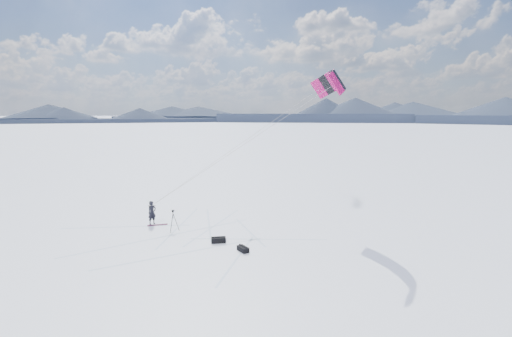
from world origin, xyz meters
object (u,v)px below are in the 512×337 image
at_px(snowboard, 158,225).
at_px(gear_bag_b, 243,249).
at_px(tripod, 173,217).
at_px(snowkiter, 153,224).
at_px(gear_bag_a, 219,240).

relative_size(snowboard, gear_bag_b, 1.63).
height_order(snowboard, gear_bag_b, gear_bag_b).
relative_size(snowboard, tripod, 0.96).
relative_size(tripod, gear_bag_b, 1.70).
distance_m(snowkiter, gear_bag_a, 6.45).
height_order(snowkiter, gear_bag_b, snowkiter).
xyz_separation_m(snowkiter, gear_bag_b, (8.18, -2.69, 0.16)).
height_order(snowboard, tripod, tripod).
bearing_deg(snowboard, gear_bag_a, -52.91).
bearing_deg(snowboard, gear_bag_b, -54.62).
height_order(tripod, gear_bag_b, tripod).
bearing_deg(gear_bag_a, snowboard, 133.81).
relative_size(snowkiter, tripod, 1.16).
relative_size(snowkiter, gear_bag_b, 1.97).
height_order(snowkiter, snowboard, snowkiter).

